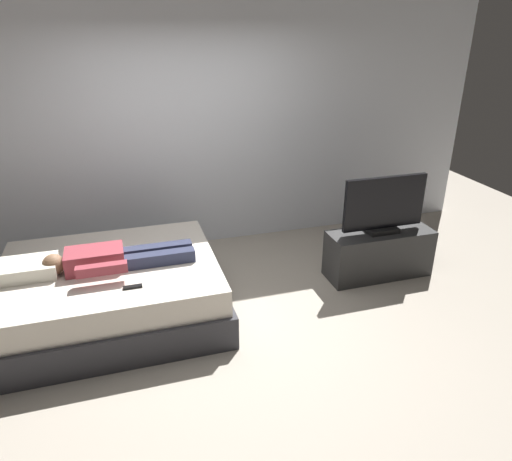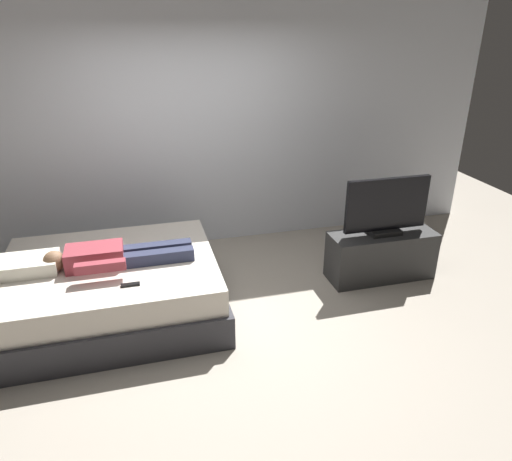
{
  "view_description": "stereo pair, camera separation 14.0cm",
  "coord_description": "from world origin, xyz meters",
  "px_view_note": "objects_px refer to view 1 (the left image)",
  "views": [
    {
      "loc": [
        -0.77,
        -3.38,
        2.49
      ],
      "look_at": [
        0.4,
        0.47,
        0.69
      ],
      "focal_mm": 33.04,
      "sensor_mm": 36.0,
      "label": 1
    },
    {
      "loc": [
        -0.63,
        -3.41,
        2.49
      ],
      "look_at": [
        0.4,
        0.47,
        0.69
      ],
      "focal_mm": 33.04,
      "sensor_mm": 36.0,
      "label": 2
    }
  ],
  "objects_px": {
    "bed": "(112,292)",
    "tv_stand": "(378,253)",
    "person": "(111,259)",
    "remote": "(133,287)",
    "pillow": "(27,269)",
    "tv": "(384,206)"
  },
  "relations": [
    {
      "from": "person",
      "to": "remote",
      "type": "relative_size",
      "value": 8.4
    },
    {
      "from": "bed",
      "to": "tv_stand",
      "type": "relative_size",
      "value": 1.75
    },
    {
      "from": "remote",
      "to": "pillow",
      "type": "bearing_deg",
      "value": 150.53
    },
    {
      "from": "tv_stand",
      "to": "remote",
      "type": "bearing_deg",
      "value": -169.42
    },
    {
      "from": "tv",
      "to": "person",
      "type": "bearing_deg",
      "value": -178.59
    },
    {
      "from": "bed",
      "to": "person",
      "type": "distance_m",
      "value": 0.36
    },
    {
      "from": "bed",
      "to": "person",
      "type": "xyz_separation_m",
      "value": [
        0.03,
        -0.06,
        0.36
      ]
    },
    {
      "from": "bed",
      "to": "person",
      "type": "relative_size",
      "value": 1.53
    },
    {
      "from": "tv",
      "to": "remote",
      "type": "bearing_deg",
      "value": -169.42
    },
    {
      "from": "pillow",
      "to": "person",
      "type": "distance_m",
      "value": 0.68
    },
    {
      "from": "bed",
      "to": "pillow",
      "type": "distance_m",
      "value": 0.73
    },
    {
      "from": "pillow",
      "to": "tv_stand",
      "type": "xyz_separation_m",
      "value": [
        3.34,
        0.0,
        -0.35
      ]
    },
    {
      "from": "person",
      "to": "remote",
      "type": "distance_m",
      "value": 0.44
    },
    {
      "from": "bed",
      "to": "tv",
      "type": "relative_size",
      "value": 2.19
    },
    {
      "from": "person",
      "to": "tv",
      "type": "height_order",
      "value": "tv"
    },
    {
      "from": "person",
      "to": "tv_stand",
      "type": "height_order",
      "value": "person"
    },
    {
      "from": "tv_stand",
      "to": "tv",
      "type": "xyz_separation_m",
      "value": [
        0.0,
        -0.0,
        0.53
      ]
    },
    {
      "from": "remote",
      "to": "tv",
      "type": "relative_size",
      "value": 0.17
    },
    {
      "from": "tv",
      "to": "pillow",
      "type": "bearing_deg",
      "value": -179.92
    },
    {
      "from": "pillow",
      "to": "person",
      "type": "bearing_deg",
      "value": -5.19
    },
    {
      "from": "bed",
      "to": "tv",
      "type": "xyz_separation_m",
      "value": [
        2.7,
        0.0,
        0.52
      ]
    },
    {
      "from": "pillow",
      "to": "remote",
      "type": "height_order",
      "value": "pillow"
    }
  ]
}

